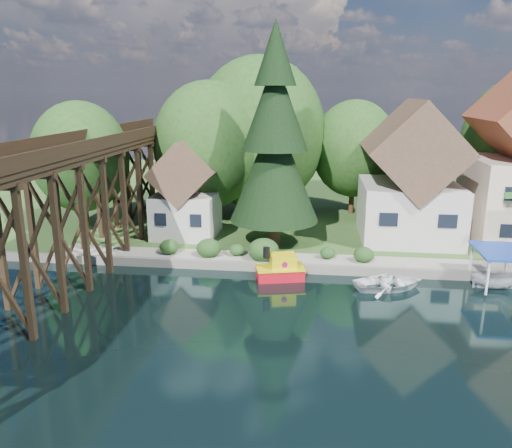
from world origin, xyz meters
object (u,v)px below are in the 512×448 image
object	(u,v)px
house_left	(411,181)
tugboat	(281,269)
boat_white_a	(389,282)
trestle_bridge	(71,200)
boat_canopy	(497,272)
conifer	(275,142)
shed	(186,196)

from	to	relation	value
house_left	tugboat	xyz separation A→B (m)	(-9.61, -9.33, -4.45)
tugboat	boat_white_a	bearing A→B (deg)	-6.75
trestle_bridge	boat_canopy	distance (m)	27.38
conifer	shed	bearing A→B (deg)	164.93
conifer	house_left	bearing A→B (deg)	18.30
house_left	shed	size ratio (longest dim) A/B	1.40
trestle_bridge	shed	distance (m)	10.69
conifer	tugboat	size ratio (longest dim) A/B	4.76
conifer	boat_canopy	distance (m)	17.35
tugboat	boat_canopy	xyz separation A→B (m)	(13.61, -0.01, 0.41)
shed	conifer	distance (m)	8.98
trestle_bridge	tugboat	xyz separation A→B (m)	(13.39, 1.50, -4.66)
conifer	tugboat	world-z (taller)	conifer
shed	conifer	bearing A→B (deg)	-15.07
shed	boat_white_a	size ratio (longest dim) A/B	1.78
trestle_bridge	boat_canopy	size ratio (longest dim) A/B	11.12
tugboat	boat_canopy	world-z (taller)	boat_canopy
house_left	shed	xyz separation A→B (m)	(-18.00, -1.50, -1.31)
trestle_bridge	boat_white_a	world-z (taller)	trestle_bridge
trestle_bridge	boat_canopy	xyz separation A→B (m)	(27.00, 1.48, -4.26)
shed	boat_white_a	world-z (taller)	shed
house_left	shed	bearing A→B (deg)	-175.23
tugboat	boat_white_a	distance (m)	6.98
house_left	shed	world-z (taller)	house_left
boat_canopy	conifer	bearing A→B (deg)	158.15
shed	conifer	world-z (taller)	conifer
trestle_bridge	boat_white_a	distance (m)	20.91
house_left	conifer	distance (m)	11.63
trestle_bridge	boat_white_a	size ratio (longest dim) A/B	10.04
trestle_bridge	tugboat	distance (m)	14.26
tugboat	boat_canopy	bearing A→B (deg)	-0.06
conifer	tugboat	distance (m)	9.77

